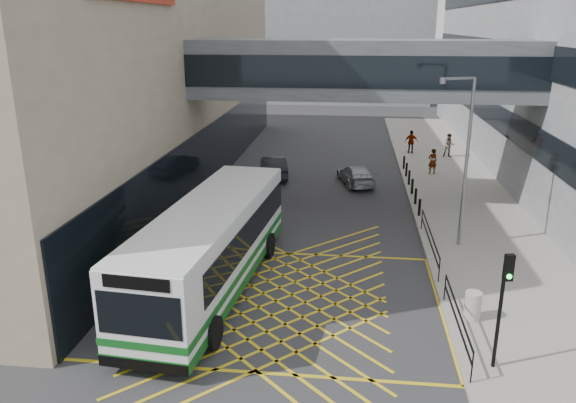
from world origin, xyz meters
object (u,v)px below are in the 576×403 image
(car_dark, at_px, (274,167))
(pedestrian_b, at_px, (449,146))
(car_silver, at_px, (356,174))
(pedestrian_c, at_px, (411,142))
(traffic_light, at_px, (503,295))
(street_lamp, at_px, (464,153))
(car_white, at_px, (236,234))
(bus, at_px, (213,244))
(pedestrian_a, at_px, (433,161))
(litter_bin, at_px, (473,306))

(car_dark, relative_size, pedestrian_b, 2.58)
(car_silver, height_order, pedestrian_b, pedestrian_b)
(pedestrian_c, bearing_deg, traffic_light, 85.24)
(street_lamp, relative_size, pedestrian_b, 4.30)
(car_silver, bearing_deg, pedestrian_b, -146.77)
(car_white, xyz_separation_m, street_lamp, (9.87, 1.35, 3.67))
(bus, bearing_deg, car_dark, 95.11)
(pedestrian_b, distance_m, pedestrian_c, 2.91)
(street_lamp, height_order, pedestrian_c, street_lamp)
(car_white, bearing_deg, street_lamp, -165.43)
(car_white, bearing_deg, pedestrian_c, -108.39)
(car_silver, bearing_deg, bus, 55.54)
(bus, bearing_deg, car_silver, 75.74)
(car_white, distance_m, pedestrian_a, 17.66)
(car_dark, height_order, traffic_light, traffic_light)
(car_white, distance_m, pedestrian_c, 22.61)
(street_lamp, bearing_deg, car_silver, 91.18)
(bus, relative_size, pedestrian_c, 6.98)
(car_silver, bearing_deg, litter_bin, 87.98)
(bus, distance_m, pedestrian_c, 26.19)
(litter_bin, distance_m, pedestrian_a, 19.74)
(car_dark, bearing_deg, pedestrian_a, 174.81)
(pedestrian_c, bearing_deg, street_lamp, 86.45)
(street_lamp, relative_size, litter_bin, 7.64)
(car_silver, relative_size, pedestrian_a, 2.48)
(car_dark, bearing_deg, pedestrian_b, -165.04)
(street_lamp, bearing_deg, pedestrian_c, 68.17)
(litter_bin, bearing_deg, car_dark, 117.29)
(car_silver, xyz_separation_m, traffic_light, (4.05, -19.98, 1.88))
(bus, xyz_separation_m, pedestrian_a, (10.53, 18.09, -0.82))
(car_silver, height_order, litter_bin, car_silver)
(car_white, distance_m, car_silver, 12.78)
(bus, relative_size, car_white, 2.53)
(traffic_light, height_order, pedestrian_c, traffic_light)
(car_white, bearing_deg, pedestrian_a, -119.49)
(car_silver, xyz_separation_m, street_lamp, (4.52, -10.25, 3.79))
(street_lamp, height_order, pedestrian_a, street_lamp)
(car_white, relative_size, litter_bin, 4.95)
(car_dark, distance_m, pedestrian_a, 10.63)
(litter_bin, height_order, pedestrian_a, pedestrian_a)
(car_silver, distance_m, street_lamp, 11.83)
(street_lamp, xyz_separation_m, litter_bin, (-0.57, -6.82, -3.79))
(car_white, bearing_deg, car_silver, -107.99)
(car_white, xyz_separation_m, pedestrian_c, (9.61, 20.47, 0.27))
(bus, height_order, street_lamp, street_lamp)
(bus, height_order, pedestrian_b, bus)
(pedestrian_c, bearing_deg, car_white, 60.52)
(car_white, distance_m, car_dark, 12.72)
(bus, relative_size, street_lamp, 1.64)
(street_lamp, relative_size, pedestrian_a, 4.45)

